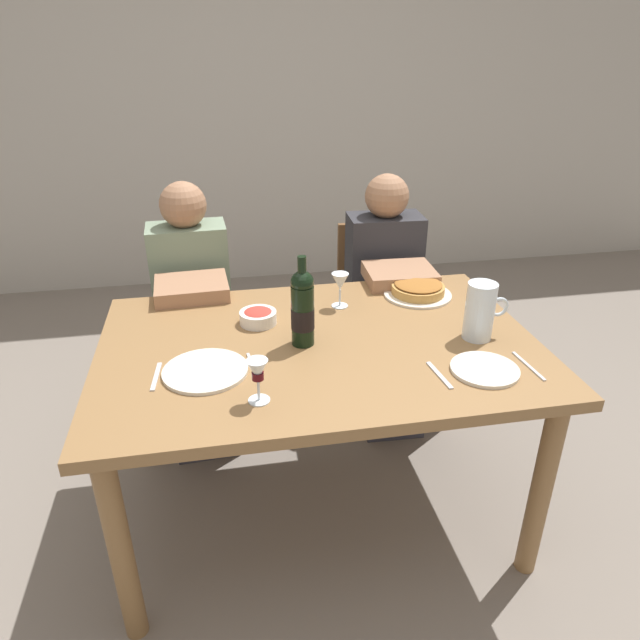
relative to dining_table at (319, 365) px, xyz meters
name	(u,v)px	position (x,y,z in m)	size (l,w,h in m)	color
ground_plane	(319,507)	(0.00, 0.00, -0.67)	(8.00, 8.00, 0.00)	slate
back_wall	(251,86)	(0.00, 2.57, 0.73)	(8.00, 0.10, 2.80)	#B2ADA3
dining_table	(319,365)	(0.00, 0.00, 0.00)	(1.50, 1.00, 0.76)	olive
wine_bottle	(303,308)	(-0.06, 0.00, 0.23)	(0.08, 0.08, 0.32)	black
water_pitcher	(480,314)	(0.55, -0.07, 0.18)	(0.16, 0.10, 0.20)	silver
baked_tart	(418,289)	(0.46, 0.31, 0.12)	(0.27, 0.27, 0.06)	silver
salad_bowl	(258,316)	(-0.19, 0.18, 0.12)	(0.14, 0.14, 0.06)	white
wine_glass_left_diner	(258,373)	(-0.24, -0.32, 0.19)	(0.06, 0.06, 0.14)	silver
wine_glass_right_diner	(340,283)	(0.13, 0.27, 0.19)	(0.07, 0.07, 0.14)	silver
dinner_plate_left_setting	(205,371)	(-0.39, -0.13, 0.10)	(0.27, 0.27, 0.01)	silver
dinner_plate_right_setting	(485,369)	(0.48, -0.28, 0.10)	(0.21, 0.21, 0.01)	silver
fork_left_setting	(156,376)	(-0.54, -0.13, 0.09)	(0.16, 0.01, 0.01)	silver
knife_left_setting	(253,367)	(-0.24, -0.13, 0.09)	(0.18, 0.01, 0.01)	silver
knife_right_setting	(528,366)	(0.63, -0.28, 0.09)	(0.18, 0.01, 0.01)	silver
spoon_right_setting	(439,375)	(0.33, -0.28, 0.09)	(0.16, 0.01, 0.01)	silver
chair_left	(195,312)	(-0.45, 0.89, -0.17)	(0.42, 0.42, 0.87)	brown
diner_left	(194,310)	(-0.44, 0.65, -0.05)	(0.35, 0.52, 1.16)	gray
chair_right	(375,299)	(0.45, 0.87, -0.17)	(0.42, 0.42, 0.87)	brown
diner_right	(388,296)	(0.44, 0.63, -0.05)	(0.35, 0.51, 1.16)	#2D2D33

